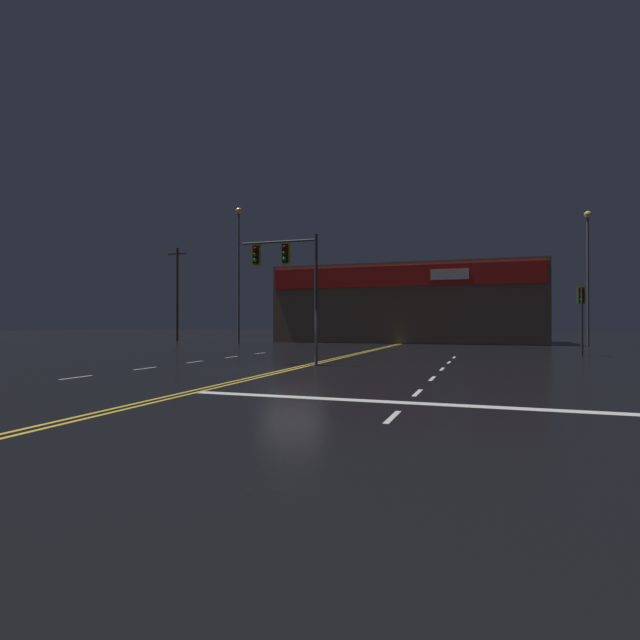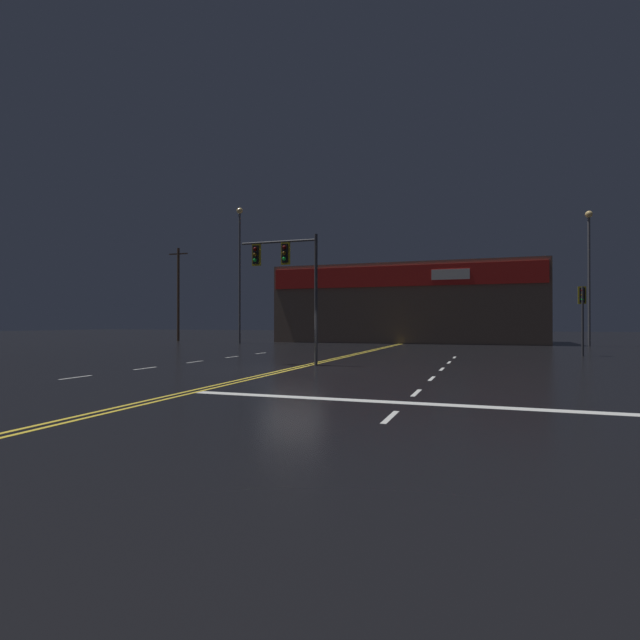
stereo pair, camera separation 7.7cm
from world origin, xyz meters
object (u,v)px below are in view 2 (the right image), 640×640
traffic_signal_median (285,267)px  traffic_signal_corner_northeast (582,305)px  streetlight_median_approach (240,260)px  streetlight_near_right (589,261)px

traffic_signal_median → traffic_signal_corner_northeast: size_ratio=1.46×
streetlight_median_approach → traffic_signal_median: bearing=-57.0°
streetlight_near_right → traffic_signal_median: bearing=-123.5°
traffic_signal_corner_northeast → streetlight_median_approach: bearing=160.9°
streetlight_median_approach → traffic_signal_corner_northeast: bearing=-19.1°
traffic_signal_median → streetlight_median_approach: bearing=123.0°
traffic_signal_corner_northeast → traffic_signal_median: bearing=-141.2°
traffic_signal_median → streetlight_median_approach: (-13.06, 20.09, 3.26)m
streetlight_near_right → streetlight_median_approach: 29.48m
traffic_signal_corner_northeast → streetlight_median_approach: (-26.60, 9.21, 4.74)m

